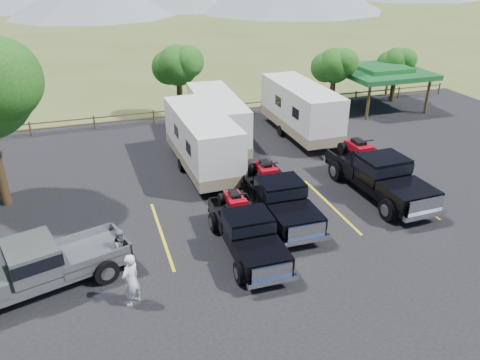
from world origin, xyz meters
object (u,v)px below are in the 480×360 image
object	(u,v)px
pickup_silver	(39,265)
person_b	(123,249)
trailer_center	(217,120)
rig_right	(378,173)
trailer_right	(300,110)
trailer_left	(202,141)
rig_center	(278,195)
rig_left	(246,229)
person_a	(131,280)
pavilion	(381,71)

from	to	relation	value
pickup_silver	person_b	distance (m)	2.88
trailer_center	person_b	distance (m)	12.80
rig_right	trailer_center	bearing A→B (deg)	121.68
rig_right	person_b	bearing A→B (deg)	-171.44
rig_right	trailer_right	world-z (taller)	trailer_right
trailer_left	trailer_center	xyz separation A→B (m)	(1.72, 3.15, -0.03)
rig_center	pickup_silver	distance (m)	10.09
rig_center	trailer_right	xyz separation A→B (m)	(5.31, 9.13, 0.74)
rig_left	person_b	xyz separation A→B (m)	(-4.76, 0.24, -0.08)
trailer_left	pickup_silver	bearing A→B (deg)	-136.06
trailer_center	pickup_silver	distance (m)	14.73
rig_center	rig_right	xyz separation A→B (m)	(5.43, 0.44, 0.12)
trailer_left	rig_left	bearing A→B (deg)	-93.41
trailer_left	trailer_right	distance (m)	8.01
trailer_center	person_a	size ratio (longest dim) A/B	4.65
pavilion	rig_left	distance (m)	22.09
person_b	trailer_right	bearing A→B (deg)	6.17
rig_right	trailer_center	distance (m)	10.28
rig_left	trailer_right	world-z (taller)	trailer_right
person_a	rig_left	bearing A→B (deg)	162.81
rig_left	rig_right	distance (m)	8.09
rig_right	trailer_left	bearing A→B (deg)	141.97
rig_center	person_b	size ratio (longest dim) A/B	3.69
pavilion	rig_right	size ratio (longest dim) A/B	0.89
rig_left	rig_center	bearing A→B (deg)	44.41
trailer_center	trailer_right	xyz separation A→B (m)	(5.57, 0.15, 0.07)
rig_right	trailer_center	xyz separation A→B (m)	(-5.69, 8.54, 0.55)
trailer_left	trailer_right	world-z (taller)	trailer_right
rig_center	person_a	xyz separation A→B (m)	(-6.92, -4.03, -0.00)
trailer_left	person_b	bearing A→B (deg)	-124.62
pickup_silver	person_b	bearing A→B (deg)	79.99
pavilion	person_a	size ratio (longest dim) A/B	3.16
trailer_right	person_b	distance (m)	16.53
person_a	person_b	size ratio (longest dim) A/B	1.18
pickup_silver	person_b	xyz separation A→B (m)	(2.86, 0.31, -0.15)
rig_left	pickup_silver	bearing A→B (deg)	-178.69
trailer_left	pickup_silver	world-z (taller)	trailer_left
trailer_left	person_a	xyz separation A→B (m)	(-4.93, -9.86, -0.71)
rig_left	pickup_silver	size ratio (longest dim) A/B	0.87
rig_left	pickup_silver	distance (m)	7.61
trailer_left	trailer_center	distance (m)	3.59
pavilion	pickup_silver	distance (m)	28.12
rig_left	rig_center	xyz separation A→B (m)	(2.24, 2.13, 0.07)
trailer_right	person_b	world-z (taller)	trailer_right
rig_right	pickup_silver	world-z (taller)	rig_right
rig_center	rig_right	size ratio (longest dim) A/B	0.89
trailer_left	pickup_silver	xyz separation A→B (m)	(-7.86, -8.02, -0.70)
trailer_right	rig_right	bearing A→B (deg)	-89.17
rig_right	trailer_left	world-z (taller)	trailer_left
pavilion	person_a	world-z (taller)	pavilion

